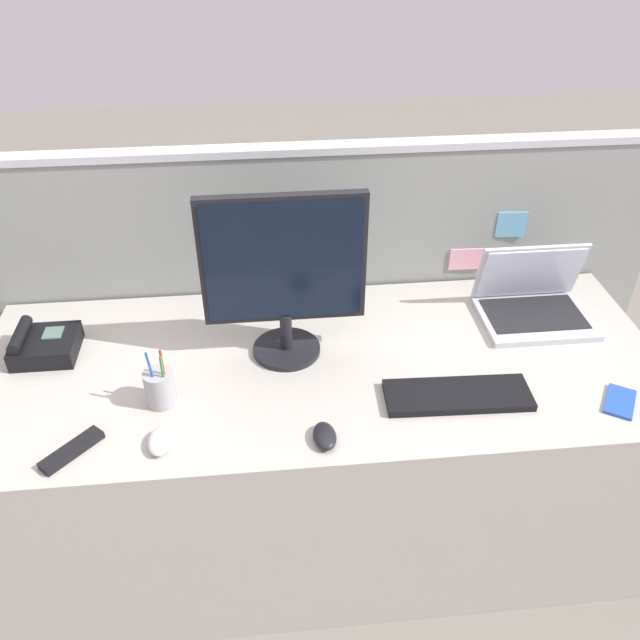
{
  "coord_description": "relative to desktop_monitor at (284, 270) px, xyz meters",
  "views": [
    {
      "loc": [
        -0.16,
        -1.51,
        1.99
      ],
      "look_at": [
        0.0,
        0.05,
        0.87
      ],
      "focal_mm": 36.6,
      "sensor_mm": 36.0,
      "label": 1
    }
  ],
  "objects": [
    {
      "name": "cell_phone_blue_case",
      "position": [
        0.91,
        -0.33,
        -0.28
      ],
      "size": [
        0.13,
        0.15,
        0.01
      ],
      "primitive_type": "cube",
      "rotation": [
        0.0,
        0.0,
        -0.57
      ],
      "color": "blue",
      "rests_on": "desk"
    },
    {
      "name": "tv_remote",
      "position": [
        -0.57,
        -0.37,
        -0.27
      ],
      "size": [
        0.15,
        0.15,
        0.02
      ],
      "primitive_type": "cube",
      "rotation": [
        0.0,
        0.0,
        -0.75
      ],
      "color": "black",
      "rests_on": "desk"
    },
    {
      "name": "computer_mouse_left_hand",
      "position": [
        -0.35,
        -0.37,
        -0.27
      ],
      "size": [
        0.06,
        0.1,
        0.03
      ],
      "primitive_type": "ellipsoid",
      "rotation": [
        0.0,
        0.0,
        0.03
      ],
      "color": "silver",
      "rests_on": "desk"
    },
    {
      "name": "pen_cup",
      "position": [
        -0.36,
        -0.2,
        -0.23
      ],
      "size": [
        0.08,
        0.08,
        0.18
      ],
      "color": "#99999E",
      "rests_on": "desk"
    },
    {
      "name": "ground_plane",
      "position": [
        0.1,
        -0.07,
        -1.04
      ],
      "size": [
        10.0,
        10.0,
        0.0
      ],
      "primitive_type": "plane",
      "color": "slate"
    },
    {
      "name": "desk_phone",
      "position": [
        -0.73,
        0.05,
        -0.25
      ],
      "size": [
        0.19,
        0.17,
        0.09
      ],
      "color": "black",
      "rests_on": "desk"
    },
    {
      "name": "laptop",
      "position": [
        0.81,
        0.11,
        -0.23
      ],
      "size": [
        0.35,
        0.27,
        0.23
      ],
      "color": "#B2B5BC",
      "rests_on": "desk"
    },
    {
      "name": "desktop_monitor",
      "position": [
        0.0,
        0.0,
        0.0
      ],
      "size": [
        0.47,
        0.21,
        0.51
      ],
      "color": "black",
      "rests_on": "desk"
    },
    {
      "name": "desk",
      "position": [
        0.1,
        -0.07,
        -0.66
      ],
      "size": [
        2.06,
        0.82,
        0.75
      ],
      "primitive_type": "cube",
      "color": "#ADA89E",
      "rests_on": "ground_plane"
    },
    {
      "name": "computer_mouse_right_hand",
      "position": [
        0.08,
        -0.39,
        -0.27
      ],
      "size": [
        0.07,
        0.1,
        0.03
      ],
      "primitive_type": "ellipsoid",
      "rotation": [
        0.0,
        0.0,
        0.06
      ],
      "color": "black",
      "rests_on": "desk"
    },
    {
      "name": "keyboard_main",
      "position": [
        0.46,
        -0.27,
        -0.27
      ],
      "size": [
        0.41,
        0.15,
        0.02
      ],
      "primitive_type": "cube",
      "rotation": [
        0.0,
        0.0,
        -0.04
      ],
      "color": "black",
      "rests_on": "desk"
    },
    {
      "name": "cubicle_divider",
      "position": [
        0.1,
        0.38,
        -0.41
      ],
      "size": [
        2.45,
        0.08,
        1.26
      ],
      "color": "gray",
      "rests_on": "ground_plane"
    }
  ]
}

